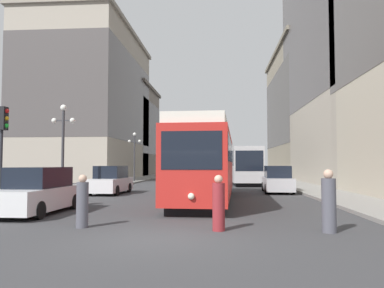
# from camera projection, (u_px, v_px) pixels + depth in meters

# --- Properties ---
(ground_plane) EXTENTS (200.00, 200.00, 0.00)m
(ground_plane) POSITION_uv_depth(u_px,v_px,m) (156.00, 239.00, 9.77)
(ground_plane) COLOR #38383A
(sidewalk_left) EXTENTS (3.13, 120.00, 0.15)m
(sidewalk_left) POSITION_uv_depth(u_px,v_px,m) (145.00, 178.00, 50.24)
(sidewalk_left) COLOR gray
(sidewalk_left) RESTS_ON ground
(sidewalk_right) EXTENTS (3.13, 120.00, 0.15)m
(sidewalk_right) POSITION_uv_depth(u_px,v_px,m) (273.00, 178.00, 48.97)
(sidewalk_right) COLOR gray
(sidewalk_right) RESTS_ON ground
(streetcar) EXTENTS (3.18, 13.89, 3.89)m
(streetcar) POSITION_uv_depth(u_px,v_px,m) (207.00, 161.00, 20.31)
(streetcar) COLOR black
(streetcar) RESTS_ON ground
(transit_bus) EXTENTS (2.95, 12.17, 3.45)m
(transit_bus) POSITION_uv_depth(u_px,v_px,m) (243.00, 164.00, 37.27)
(transit_bus) COLOR black
(transit_bus) RESTS_ON ground
(parked_car_left_near) EXTENTS (1.94, 4.92, 1.82)m
(parked_car_left_near) POSITION_uv_depth(u_px,v_px,m) (38.00, 192.00, 14.94)
(parked_car_left_near) COLOR black
(parked_car_left_near) RESTS_ON ground
(parked_car_left_mid) EXTENTS (2.00, 4.63, 1.82)m
(parked_car_left_mid) POSITION_uv_depth(u_px,v_px,m) (111.00, 181.00, 24.73)
(parked_car_left_mid) COLOR black
(parked_car_left_mid) RESTS_ON ground
(parked_car_right_far) EXTENTS (2.04, 4.75, 1.82)m
(parked_car_right_far) POSITION_uv_depth(u_px,v_px,m) (277.00, 180.00, 25.75)
(parked_car_right_far) COLOR black
(parked_car_right_far) RESTS_ON ground
(pedestrian_crossing_near) EXTENTS (0.36, 0.36, 1.63)m
(pedestrian_crossing_near) POSITION_uv_depth(u_px,v_px,m) (219.00, 205.00, 11.04)
(pedestrian_crossing_near) COLOR maroon
(pedestrian_crossing_near) RESTS_ON ground
(pedestrian_crossing_far) EXTENTS (0.40, 0.40, 1.80)m
(pedestrian_crossing_far) POSITION_uv_depth(u_px,v_px,m) (329.00, 203.00, 10.77)
(pedestrian_crossing_far) COLOR #4C4C56
(pedestrian_crossing_far) RESTS_ON ground
(pedestrian_on_sidewalk) EXTENTS (0.36, 0.36, 1.62)m
(pedestrian_on_sidewalk) POSITION_uv_depth(u_px,v_px,m) (82.00, 203.00, 11.60)
(pedestrian_on_sidewalk) COLOR #4C4C56
(pedestrian_on_sidewalk) RESTS_ON ground
(traffic_light_near_left) EXTENTS (0.47, 0.36, 4.13)m
(traffic_light_near_left) POSITION_uv_depth(u_px,v_px,m) (2.00, 130.00, 15.38)
(traffic_light_near_left) COLOR #232328
(traffic_light_near_left) RESTS_ON sidewalk_left
(lamp_post_left_near) EXTENTS (1.41, 0.36, 5.24)m
(lamp_post_left_near) POSITION_uv_depth(u_px,v_px,m) (63.00, 135.00, 21.85)
(lamp_post_left_near) COLOR #333338
(lamp_post_left_near) RESTS_ON sidewalk_left
(lamp_post_left_far) EXTENTS (1.41, 0.36, 5.12)m
(lamp_post_left_far) POSITION_uv_depth(u_px,v_px,m) (134.00, 149.00, 39.90)
(lamp_post_left_far) COLOR #333338
(lamp_post_left_far) RESTS_ON sidewalk_left
(building_left_corner) EXTENTS (15.67, 15.37, 14.91)m
(building_left_corner) POSITION_uv_depth(u_px,v_px,m) (108.00, 131.00, 64.61)
(building_left_corner) COLOR slate
(building_left_corner) RESTS_ON ground
(building_left_midblock) EXTENTS (12.05, 22.85, 19.53)m
(building_left_midblock) POSITION_uv_depth(u_px,v_px,m) (91.00, 104.00, 50.59)
(building_left_midblock) COLOR #A89E8E
(building_left_midblock) RESTS_ON ground
(building_right_midblock) EXTENTS (11.78, 22.49, 18.71)m
(building_right_midblock) POSITION_uv_depth(u_px,v_px,m) (315.00, 112.00, 55.83)
(building_right_midblock) COLOR gray
(building_right_midblock) RESTS_ON ground
(building_right_far) EXTENTS (15.11, 22.67, 31.35)m
(building_right_far) POSITION_uv_depth(u_px,v_px,m) (375.00, 23.00, 38.09)
(building_right_far) COLOR #A89E8E
(building_right_far) RESTS_ON ground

